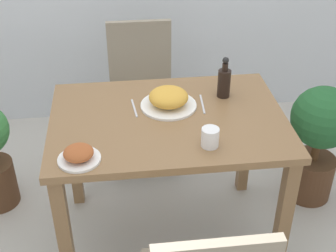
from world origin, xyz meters
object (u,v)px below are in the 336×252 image
Objects in this scene: side_plate at (79,155)px; drink_cup at (210,137)px; food_plate at (169,99)px; potted_plant_right at (319,136)px; sauce_bottle at (224,82)px; chair_far at (142,86)px.

side_plate is 2.08× the size of drink_cup.
food_plate reaches higher than potted_plant_right.
sauce_bottle reaches higher than food_plate.
chair_far reaches higher than drink_cup.
sauce_bottle reaches higher than chair_far.
potted_plant_right is (0.74, 0.48, -0.38)m from drink_cup.
food_plate is 0.29m from sauce_bottle.
food_plate reaches higher than side_plate.
food_plate is at bearing -171.20° from potted_plant_right.
potted_plant_right is at bearing 32.89° from drink_cup.
drink_cup is at bearing 4.06° from side_plate.
chair_far is at bearing 97.29° from food_plate.
drink_cup is at bearing -147.11° from potted_plant_right.
chair_far is 1.11m from potted_plant_right.
sauce_bottle is at bearing -173.67° from potted_plant_right.
sauce_bottle reaches higher than potted_plant_right.
chair_far is at bearing 102.20° from drink_cup.
potted_plant_right is (0.87, 0.13, -0.38)m from food_plate.
side_plate is (-0.41, -0.38, -0.01)m from food_plate.
chair_far is 1.24× the size of potted_plant_right.
potted_plant_right is (0.59, 0.07, -0.42)m from sauce_bottle.
potted_plant_right is at bearing -30.09° from chair_far.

